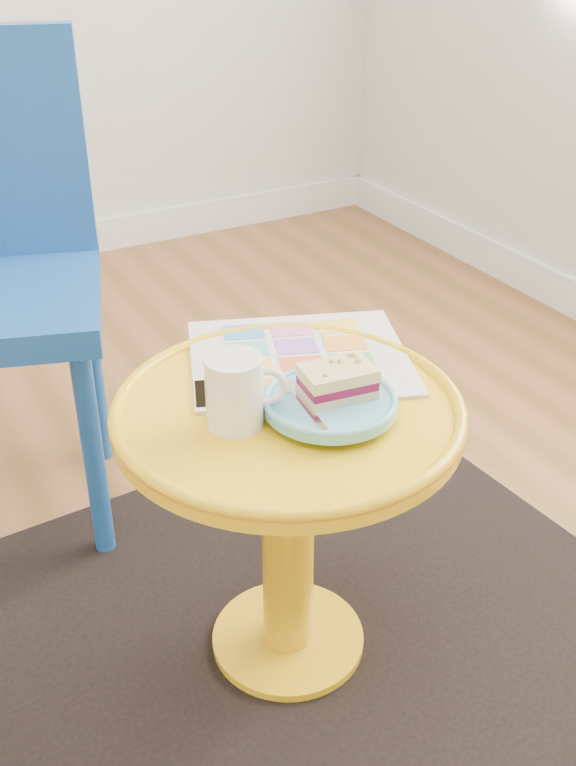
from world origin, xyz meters
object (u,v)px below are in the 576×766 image
side_table (288,482)px  newspaper (299,357)px  mug (236,390)px  plate (330,404)px

side_table → newspaper: (0.09, 0.12, 0.14)m
side_table → mug: 0.22m
newspaper → mug: mug is taller
mug → plate: bearing=3.1°
mug → newspaper: bearing=58.0°
newspaper → plate: (-0.05, -0.17, 0.02)m
newspaper → plate: 0.18m
newspaper → mug: bearing=-123.1°
side_table → mug: bearing=-175.4°
mug → plate: 0.14m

